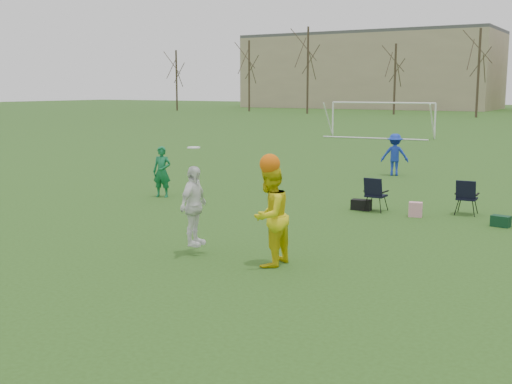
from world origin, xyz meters
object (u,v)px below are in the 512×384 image
Objects in this scene: fielder_blue at (395,155)px; goal_left at (382,110)px; center_contest at (245,211)px; fielder_green_near at (162,172)px.

goal_left is at bearing -87.31° from fielder_blue.
goal_left is (-7.39, 18.90, 1.10)m from fielder_blue.
goal_left is at bearing 105.44° from center_contest.
fielder_green_near is 8.20m from center_contest.
goal_left reaches higher than fielder_green_near.
goal_left is (-2.73, 27.62, 1.11)m from fielder_green_near.
fielder_green_near is at bearing 43.21° from fielder_blue.
fielder_blue is 20.32m from goal_left.
center_contest is at bearing 78.21° from fielder_blue.
goal_left is at bearing 78.84° from fielder_green_near.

